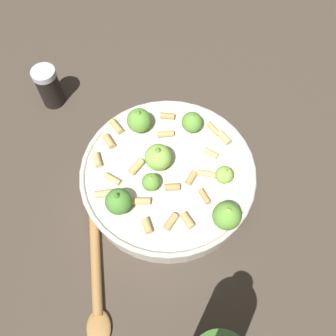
{
  "coord_description": "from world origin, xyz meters",
  "views": [
    {
      "loc": [
        0.27,
        -0.12,
        0.6
      ],
      "look_at": [
        0.0,
        0.0,
        0.06
      ],
      "focal_mm": 40.05,
      "sensor_mm": 36.0,
      "label": 1
    }
  ],
  "objects": [
    {
      "name": "wooden_spoon",
      "position": [
        0.11,
        -0.17,
        0.01
      ],
      "size": [
        0.22,
        0.09,
        0.02
      ],
      "color": "#9E703D",
      "rests_on": "ground"
    },
    {
      "name": "pepper_shaker",
      "position": [
        -0.26,
        -0.13,
        0.04
      ],
      "size": [
        0.05,
        0.05,
        0.09
      ],
      "color": "black",
      "rests_on": "ground"
    },
    {
      "name": "cooking_pan",
      "position": [
        0.0,
        -0.0,
        0.03
      ],
      "size": [
        0.29,
        0.29,
        0.1
      ],
      "color": "beige",
      "rests_on": "ground"
    },
    {
      "name": "ground_plane",
      "position": [
        0.0,
        0.0,
        0.0
      ],
      "size": [
        2.4,
        2.4,
        0.0
      ],
      "primitive_type": "plane",
      "color": "#42382D"
    }
  ]
}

